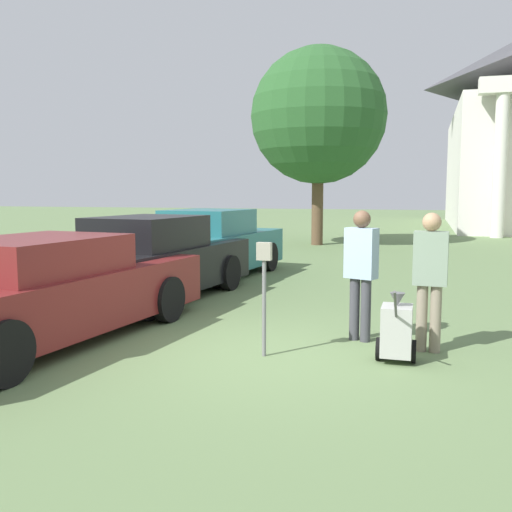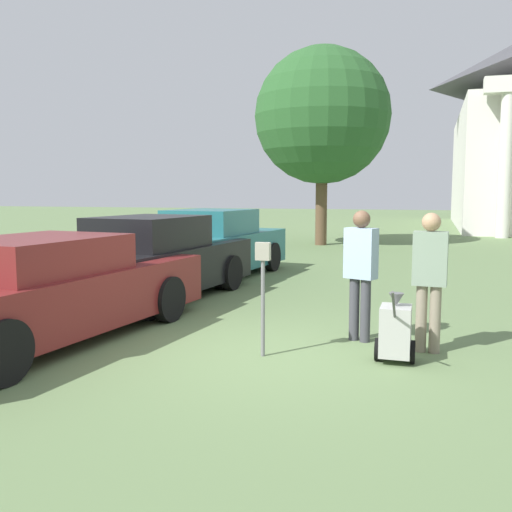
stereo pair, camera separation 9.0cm
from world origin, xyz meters
name	(u,v)px [view 1 (the left image)]	position (x,y,z in m)	size (l,w,h in m)	color
ground_plane	(260,353)	(0.00, 0.00, 0.00)	(120.00, 120.00, 0.00)	#607A4C
parked_car_maroon	(47,292)	(-2.93, -0.28, 0.69)	(2.39, 5.44, 1.45)	maroon
parked_car_black	(153,262)	(-2.93, 2.87, 0.73)	(2.31, 5.12, 1.59)	black
parked_car_teal	(212,246)	(-2.93, 5.97, 0.75)	(2.42, 4.87, 1.62)	#23666B
parking_meter	(264,278)	(0.08, -0.10, 0.99)	(0.18, 0.09, 1.43)	slate
person_worker	(361,267)	(1.14, 1.00, 1.03)	(0.47, 0.36, 1.79)	#3F3F47
person_supervisor	(430,273)	(2.04, 0.70, 1.02)	(0.43, 0.25, 1.78)	gray
equipment_cart	(397,330)	(1.67, 0.13, 0.39)	(0.47, 0.99, 1.00)	#B2B2AD
shade_tree	(318,116)	(-2.01, 14.94, 4.88)	(5.12, 5.12, 7.45)	brown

